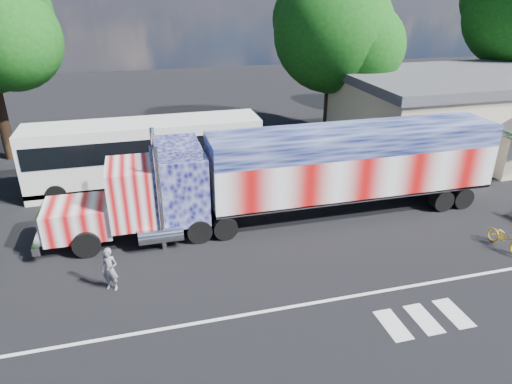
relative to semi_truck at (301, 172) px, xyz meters
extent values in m
plane|color=black|center=(-2.41, -3.62, -2.42)|extent=(100.00, 100.00, 0.00)
cube|color=silver|center=(-2.41, -6.62, -2.42)|extent=(30.00, 0.15, 0.01)
cube|color=silver|center=(0.39, -8.42, -2.42)|extent=(0.70, 1.60, 0.01)
cube|color=silver|center=(1.59, -8.42, -2.42)|extent=(0.70, 1.60, 0.01)
cube|color=silver|center=(2.79, -8.42, -2.42)|extent=(0.70, 1.60, 0.01)
cube|color=black|center=(-6.89, 0.00, -1.67)|extent=(9.62, 1.07, 0.32)
cube|color=#DB7D7F|center=(-10.31, 0.00, -1.14)|extent=(2.78, 2.35, 1.39)
cube|color=silver|center=(-11.75, 0.00, -1.14)|extent=(0.13, 2.03, 1.24)
cube|color=silver|center=(-11.97, 0.00, -1.83)|extent=(0.32, 2.67, 0.38)
cube|color=#DB7D7F|center=(-7.96, 0.00, -0.18)|extent=(1.92, 2.67, 2.67)
cube|color=black|center=(-8.87, 0.00, 0.30)|extent=(0.06, 2.24, 0.96)
cube|color=#474987|center=(-5.82, 0.00, -0.07)|extent=(2.35, 2.67, 3.10)
cube|color=#474987|center=(-5.82, 0.00, 1.69)|extent=(1.92, 2.57, 0.53)
cylinder|color=silver|center=(-6.78, 1.41, -0.07)|extent=(0.21, 0.21, 4.70)
cylinder|color=silver|center=(-6.78, -1.41, -0.07)|extent=(0.21, 0.21, 4.70)
cylinder|color=silver|center=(-6.89, 1.39, -1.73)|extent=(1.92, 0.71, 0.71)
cylinder|color=silver|center=(-6.89, -1.39, -1.73)|extent=(1.92, 0.71, 0.71)
cylinder|color=black|center=(-9.99, -1.18, -1.83)|extent=(1.18, 0.37, 1.18)
cylinder|color=black|center=(-9.99, 1.18, -1.83)|extent=(1.18, 0.37, 1.18)
cylinder|color=black|center=(-5.18, -1.12, -1.86)|extent=(1.11, 0.59, 1.11)
cylinder|color=black|center=(-5.18, 1.12, -1.86)|extent=(1.11, 0.59, 1.11)
cylinder|color=black|center=(-4.00, -1.12, -1.86)|extent=(1.11, 0.59, 1.11)
cylinder|color=black|center=(-4.00, 1.12, -1.86)|extent=(1.11, 0.59, 1.11)
cube|color=black|center=(2.73, 0.00, -1.41)|extent=(13.90, 1.18, 0.32)
cube|color=#DD7F7F|center=(2.73, 0.00, -0.18)|extent=(14.32, 2.78, 2.14)
cube|color=#434F89|center=(2.73, 0.00, 1.43)|extent=(14.32, 2.78, 1.07)
cube|color=silver|center=(2.73, 0.00, -1.24)|extent=(14.32, 2.78, 0.13)
cube|color=silver|center=(9.91, 0.00, 0.36)|extent=(0.04, 2.67, 3.10)
cylinder|color=black|center=(7.33, -1.12, -1.86)|extent=(1.11, 0.59, 1.11)
cylinder|color=black|center=(7.33, 1.12, -1.86)|extent=(1.11, 0.59, 1.11)
cylinder|color=black|center=(8.50, -1.12, -1.86)|extent=(1.11, 0.59, 1.11)
cylinder|color=black|center=(8.50, 1.12, -1.86)|extent=(1.11, 0.59, 1.11)
cube|color=silver|center=(-7.09, 6.00, -0.54)|extent=(12.88, 2.79, 3.76)
cube|color=black|center=(-7.09, 6.00, 0.16)|extent=(12.45, 2.86, 1.18)
cube|color=black|center=(-7.09, 6.00, -1.94)|extent=(12.88, 2.79, 0.27)
cube|color=black|center=(-13.54, 6.00, -0.38)|extent=(0.06, 2.47, 1.50)
cylinder|color=black|center=(-11.93, 4.65, -1.88)|extent=(1.07, 0.32, 1.07)
cylinder|color=black|center=(-11.93, 7.34, -1.88)|extent=(1.07, 0.32, 1.07)
cylinder|color=black|center=(-3.87, 4.65, -1.88)|extent=(1.07, 0.32, 1.07)
cylinder|color=black|center=(-3.87, 7.34, -1.88)|extent=(1.07, 0.32, 1.07)
cylinder|color=black|center=(-2.91, 4.65, -1.88)|extent=(1.07, 0.32, 1.07)
cylinder|color=black|center=(-2.91, 7.34, -1.88)|extent=(1.07, 0.32, 1.07)
cube|color=beige|center=(17.59, 7.38, -0.12)|extent=(22.00, 10.00, 4.60)
cube|color=#46464B|center=(17.59, 7.38, 2.48)|extent=(22.40, 10.40, 0.60)
cube|color=#1E5926|center=(9.59, 2.34, -0.02)|extent=(1.60, 0.08, 1.20)
cube|color=#1E5926|center=(13.59, 2.34, -0.02)|extent=(1.60, 0.08, 1.20)
imported|color=slate|center=(-8.94, -3.83, -1.54)|extent=(0.76, 0.65, 1.75)
imported|color=gold|center=(7.73, -5.14, -1.92)|extent=(0.83, 1.95, 1.00)
cylinder|color=black|center=(-15.84, 12.96, 1.05)|extent=(0.70, 0.70, 6.93)
sphere|color=#134E12|center=(-14.13, 11.68, 5.25)|extent=(5.99, 5.99, 5.99)
cylinder|color=black|center=(22.84, 13.03, 1.03)|extent=(0.70, 0.70, 6.90)
cylinder|color=black|center=(6.84, 12.73, 0.58)|extent=(0.70, 0.70, 6.01)
sphere|color=#134E12|center=(6.84, 12.73, 5.09)|extent=(8.57, 8.57, 8.57)
sphere|color=#134E12|center=(8.56, 11.44, 4.23)|extent=(6.00, 6.00, 6.00)
sphere|color=#134E12|center=(5.56, 14.02, 5.94)|extent=(5.57, 5.57, 5.57)
camera|label=1|loc=(-7.28, -19.13, 8.20)|focal=32.00mm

